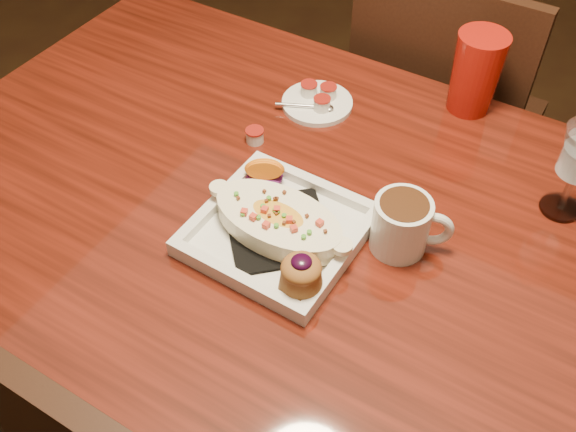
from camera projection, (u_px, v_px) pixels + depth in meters
The scene contains 8 objects.
floor at pixel (309, 415), 1.62m from camera, with size 7.00×7.00×0.00m, color black.
table at pixel (318, 251), 1.14m from camera, with size 1.50×0.90×0.75m.
chair_far at pixel (439, 122), 1.61m from camera, with size 0.42×0.42×0.93m.
plate at pixel (280, 229), 1.01m from camera, with size 0.26×0.26×0.08m.
coffee_mug at pixel (403, 224), 0.98m from camera, with size 0.12×0.09×0.10m.
saucer at pixel (317, 101), 1.26m from camera, with size 0.14×0.14×0.09m.
creamer_loose at pixel (255, 136), 1.18m from camera, with size 0.03×0.03×0.03m.
red_tumbler at pixel (476, 73), 1.20m from camera, with size 0.10×0.10×0.16m, color #AD160C.
Camera 1 is at (0.33, -0.65, 1.53)m, focal length 40.00 mm.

